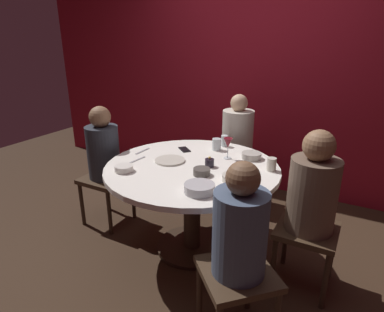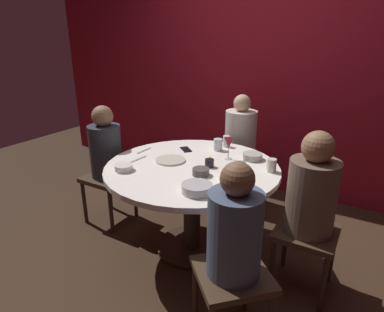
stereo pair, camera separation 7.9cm
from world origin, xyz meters
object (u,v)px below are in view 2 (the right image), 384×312
dinner_plate (171,160)px  bowl_rice_portion (124,168)px  bowl_sauce_side (252,156)px  bowl_serving_large (197,188)px  dining_table (192,183)px  wine_glass (229,144)px  bowl_small_white (233,178)px  seated_diner_back (240,139)px  seated_diner_front_right (234,237)px  cell_phone (186,149)px  seated_diner_left (106,152)px  cup_by_left_diner (272,165)px  seated_diner_right (311,197)px  bowl_salad_center (201,172)px  cup_near_candle (218,145)px  cup_by_right_diner (226,141)px  candle_holder (209,163)px

dinner_plate → bowl_rice_portion: bearing=-118.9°
dinner_plate → bowl_sauce_side: size_ratio=1.51×
bowl_serving_large → dining_table: bearing=124.5°
wine_glass → bowl_small_white: bearing=-61.5°
seated_diner_back → wine_glass: size_ratio=6.65×
seated_diner_front_right → cell_phone: seated_diner_front_right is taller
seated_diner_left → dinner_plate: (0.72, 0.00, 0.06)m
dining_table → dinner_plate: dinner_plate is taller
cup_by_left_diner → bowl_small_white: bearing=-119.4°
dinner_plate → cell_phone: 0.30m
cell_phone → bowl_serving_large: bearing=76.5°
seated_diner_front_right → cell_phone: size_ratio=8.05×
seated_diner_right → cell_phone: (-1.15, 0.30, 0.04)m
bowl_salad_center → bowl_sauce_side: size_ratio=0.77×
seated_diner_left → cup_by_left_diner: (1.49, 0.20, 0.10)m
bowl_serving_large → cup_near_candle: size_ratio=1.94×
seated_diner_back → seated_diner_front_right: 1.74m
seated_diner_left → cup_near_candle: bearing=25.1°
cup_by_left_diner → bowl_salad_center: bearing=-142.3°
cup_near_candle → cup_by_right_diner: size_ratio=1.02×
seated_diner_right → bowl_salad_center: size_ratio=9.37×
candle_holder → cup_by_right_diner: cup_by_right_diner is taller
bowl_small_white → cup_near_candle: 0.67m
seated_diner_right → bowl_serving_large: size_ratio=5.79×
wine_glass → cup_by_right_diner: bearing=117.9°
seated_diner_back → bowl_rice_portion: size_ratio=8.52×
dining_table → candle_holder: 0.23m
seated_diner_front_right → cup_near_candle: seated_diner_front_right is taller
bowl_salad_center → bowl_sauce_side: 0.54m
dinner_plate → bowl_small_white: bearing=-11.0°
seated_diner_back → candle_holder: seated_diner_back is taller
wine_glass → bowl_small_white: wine_glass is taller
bowl_salad_center → cup_near_candle: (-0.14, 0.56, 0.03)m
bowl_serving_large → bowl_sauce_side: size_ratio=1.25×
candle_holder → bowl_small_white: (0.27, -0.16, -0.01)m
dining_table → cell_phone: (-0.24, 0.30, 0.16)m
seated_diner_front_right → wine_glass: bearing=-18.4°
wine_glass → bowl_serving_large: bearing=-82.8°
seated_diner_right → candle_holder: size_ratio=13.89×
dining_table → wine_glass: size_ratio=7.73×
bowl_serving_large → bowl_small_white: bearing=64.4°
dining_table → seated_diner_right: size_ratio=1.17×
seated_diner_back → bowl_rice_portion: 1.38m
bowl_rice_portion → bowl_small_white: bearing=16.1°
cup_near_candle → seated_diner_front_right: bearing=-59.6°
seated_diner_left → wine_glass: (1.10, 0.28, 0.18)m
dinner_plate → cup_near_candle: 0.49m
candle_holder → cell_phone: (-0.37, 0.25, -0.03)m
dinner_plate → bowl_rice_portion: 0.39m
cell_phone → bowl_salad_center: size_ratio=1.12×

